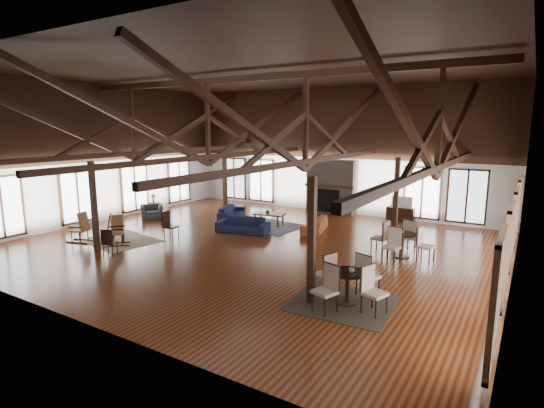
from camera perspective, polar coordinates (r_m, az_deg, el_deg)
The scene contains 31 objects.
floor at distance 15.21m, azimuth -2.42°, elevation -5.49°, with size 16.00×16.00×0.00m, color brown.
ceiling at distance 14.75m, azimuth -2.60°, elevation 17.55°, with size 16.00×14.00×0.02m, color black.
wall_back at distance 20.83m, azimuth 8.46°, elevation 7.08°, with size 16.00×0.02×6.00m, color white.
wall_front at distance 9.74m, azimuth -26.32°, elevation 2.50°, with size 16.00×0.02×6.00m, color white.
wall_left at distance 20.27m, azimuth -21.69°, elevation 6.38°, with size 0.02×14.00×6.00m, color white.
wall_right at distance 12.16m, azimuth 30.56°, elevation 3.49°, with size 0.02×14.00×6.00m, color white.
roof_truss at distance 14.63m, azimuth -2.54°, elevation 9.87°, with size 15.60×14.07×3.14m.
post_grid at distance 14.86m, azimuth -2.46°, elevation 0.17°, with size 8.16×7.16×3.05m.
fireplace at distance 20.69m, azimuth 7.97°, elevation 2.31°, with size 2.50×0.69×2.60m.
ceiling_fan at distance 13.53m, azimuth -3.16°, elevation 8.58°, with size 1.60×1.60×0.75m.
sofa_navy_front at distance 16.89m, azimuth -3.93°, elevation -2.82°, with size 2.09×0.82×0.61m, color #131935.
sofa_navy_left at distance 19.60m, azimuth -5.43°, elevation -1.09°, with size 0.73×1.88×0.55m, color #141937.
sofa_orange at distance 17.13m, azimuth 5.73°, elevation -2.75°, with size 0.75×1.93×0.56m, color brown.
coffee_table at distance 18.09m, azimuth -0.41°, elevation -1.43°, with size 1.43×0.90×0.51m.
vase at distance 18.02m, azimuth -0.59°, elevation -0.99°, with size 0.18×0.18×0.19m, color #B2B2B2.
armchair at distance 20.12m, azimuth -15.87°, elevation -1.02°, with size 0.98×0.85×0.64m, color #343437.
side_table_lamp at distance 21.31m, azimuth -15.65°, elevation -0.19°, with size 0.41×0.41×1.04m.
rocking_chair_a at distance 16.71m, azimuth -20.02°, elevation -3.05°, with size 0.82×0.80×0.97m.
rocking_chair_b at distance 15.99m, azimuth -20.61°, elevation -3.37°, with size 0.95×0.97×1.15m.
rocking_chair_c at distance 16.90m, azimuth -24.22°, elevation -2.96°, with size 0.96×0.70×1.12m.
side_chair_a at distance 16.23m, azimuth -13.74°, elevation -2.50°, with size 0.52×0.52×1.07m.
side_chair_b at distance 14.69m, azimuth -21.15°, elevation -4.60°, with size 0.52×0.52×0.92m.
cafe_table_near at distance 10.36m, azimuth 10.13°, elevation -10.20°, with size 2.11×2.11×1.08m.
cafe_table_far at distance 14.33m, azimuth 17.08°, elevation -4.71°, with size 2.10×2.10×1.08m.
cup_near at distance 10.25m, azimuth 10.68°, elevation -8.73°, with size 0.13×0.13×0.10m, color #B2B2B2.
cup_far at distance 14.27m, azimuth 17.12°, elevation -3.60°, with size 0.11×0.11×0.09m, color #B2B2B2.
tv_console at distance 19.84m, azimuth 16.91°, elevation -1.28°, with size 1.20×0.45×0.60m, color black.
television at distance 19.73m, azimuth 17.11°, elevation 0.29°, with size 0.89×0.12×0.51m, color #B2B2B2.
rug_tan at distance 16.70m, azimuth -19.72°, elevation -4.64°, with size 2.64×2.08×0.01m, color tan.
rug_navy at distance 18.06m, azimuth -0.69°, elevation -2.91°, with size 2.94×2.20×0.01m, color #171C42.
rug_dark at distance 10.51m, azimuth 9.42°, elevation -13.00°, with size 2.34×2.12×0.01m, color black.
Camera 1 is at (8.22, -12.10, 4.15)m, focal length 28.00 mm.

